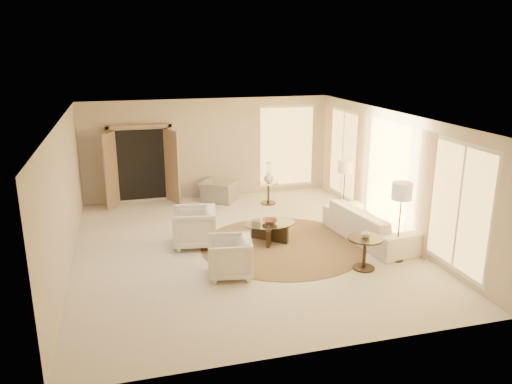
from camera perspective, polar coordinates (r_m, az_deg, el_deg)
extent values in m
cube|color=silver|center=(10.85, -1.50, -6.37)|extent=(7.00, 8.00, 0.02)
cube|color=white|center=(10.11, -1.61, 8.50)|extent=(7.00, 8.00, 0.02)
cube|color=beige|center=(14.21, -5.38, 4.97)|extent=(7.00, 0.04, 2.80)
cube|color=beige|center=(6.79, 6.54, -7.87)|extent=(7.00, 0.04, 2.80)
cube|color=beige|center=(10.19, -21.06, -0.59)|extent=(0.04, 8.00, 2.80)
cube|color=beige|center=(11.69, 15.37, 2.00)|extent=(0.04, 8.00, 2.80)
cube|color=#A38263|center=(13.98, -12.97, 3.10)|extent=(1.80, 0.12, 2.16)
cube|color=#A38263|center=(13.72, -16.24, 2.40)|extent=(0.35, 0.66, 2.00)
cube|color=#A38263|center=(13.78, -9.58, 2.88)|extent=(0.35, 0.66, 2.00)
cylinder|color=#46321E|center=(10.94, 3.09, -6.08)|extent=(4.44, 4.44, 0.01)
imported|color=white|center=(11.40, 12.93, -3.62)|extent=(1.31, 2.63, 0.73)
imported|color=white|center=(10.86, -7.09, -3.80)|extent=(0.98, 1.02, 0.92)
imported|color=white|center=(9.42, -3.06, -7.22)|extent=(0.87, 0.91, 0.83)
imported|color=gray|center=(13.89, -4.31, 0.48)|extent=(1.09, 1.00, 0.80)
cube|color=black|center=(11.10, 1.57, -4.69)|extent=(0.71, 0.64, 0.39)
cube|color=black|center=(11.10, 1.57, -4.69)|extent=(0.39, 0.84, 0.39)
cylinder|color=white|center=(11.03, 1.58, -3.60)|extent=(1.41, 1.41, 0.02)
cylinder|color=black|center=(10.06, 12.19, -8.46)|extent=(0.43, 0.43, 0.03)
cylinder|color=black|center=(9.94, 12.29, -6.89)|extent=(0.06, 0.06, 0.61)
cylinder|color=black|center=(9.83, 12.40, -5.19)|extent=(0.69, 0.69, 0.03)
cylinder|color=#302719|center=(13.79, 1.41, -1.25)|extent=(0.41, 0.41, 0.03)
cylinder|color=#302719|center=(13.71, 1.42, -0.12)|extent=(0.06, 0.06, 0.58)
cylinder|color=white|center=(13.62, 1.43, 1.09)|extent=(0.53, 0.53, 0.03)
cylinder|color=#302719|center=(12.81, 9.86, -2.89)|extent=(0.25, 0.25, 0.03)
cylinder|color=#302719|center=(12.63, 10.00, -0.23)|extent=(0.03, 0.03, 1.27)
cylinder|color=tan|center=(12.45, 10.16, 2.88)|extent=(0.36, 0.36, 0.31)
cylinder|color=#302719|center=(10.60, 15.73, -7.43)|extent=(0.28, 0.28, 0.03)
cylinder|color=#302719|center=(10.35, 16.01, -3.99)|extent=(0.03, 0.03, 1.38)
cylinder|color=tan|center=(10.12, 16.35, 0.11)|extent=(0.40, 0.40, 0.34)
imported|color=brown|center=(11.01, 1.58, -3.35)|extent=(0.37, 0.37, 0.08)
imported|color=silver|center=(9.79, 12.44, -4.65)|extent=(0.19, 0.19, 0.18)
imported|color=silver|center=(13.59, 1.43, 1.69)|extent=(0.29, 0.29, 0.28)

